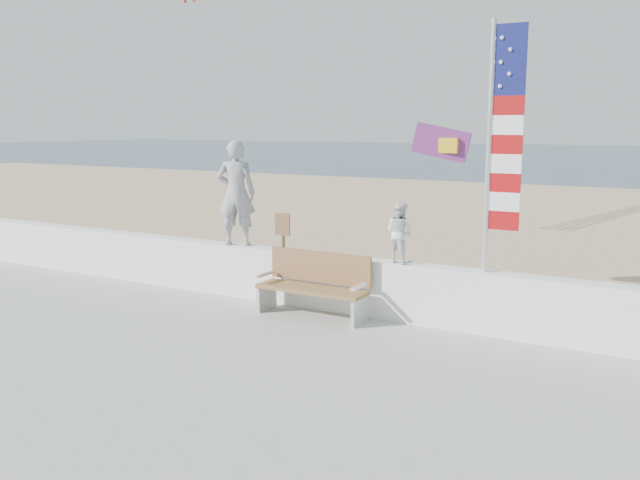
# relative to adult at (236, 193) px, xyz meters

# --- Properties ---
(ground) EXTENTS (220.00, 220.00, 0.00)m
(ground) POSITION_rel_adult_xyz_m (1.59, -2.00, -2.00)
(ground) COLOR #2C4159
(ground) RESTS_ON ground
(sand) EXTENTS (90.00, 40.00, 0.08)m
(sand) POSITION_rel_adult_xyz_m (1.59, 7.00, -1.96)
(sand) COLOR tan
(sand) RESTS_ON ground
(seawall) EXTENTS (30.00, 0.35, 0.90)m
(seawall) POSITION_rel_adult_xyz_m (1.59, 0.00, -1.37)
(seawall) COLOR white
(seawall) RESTS_ON boardwalk
(adult) EXTENTS (0.79, 0.67, 1.83)m
(adult) POSITION_rel_adult_xyz_m (0.00, 0.00, 0.00)
(adult) COLOR #99999F
(adult) RESTS_ON seawall
(child) EXTENTS (0.53, 0.46, 0.93)m
(child) POSITION_rel_adult_xyz_m (3.08, 0.00, -0.45)
(child) COLOR white
(child) RESTS_ON seawall
(bench) EXTENTS (1.80, 0.57, 1.00)m
(bench) POSITION_rel_adult_xyz_m (1.84, -0.45, -1.31)
(bench) COLOR olive
(bench) RESTS_ON boardwalk
(flag) EXTENTS (0.50, 0.08, 3.50)m
(flag) POSITION_rel_adult_xyz_m (4.52, -0.00, 1.00)
(flag) COLOR white
(flag) RESTS_ON seawall
(parafoil_kite) EXTENTS (1.08, 0.50, 0.72)m
(parafoil_kite) POSITION_rel_adult_xyz_m (2.92, 2.24, 0.85)
(parafoil_kite) COLOR red
(parafoil_kite) RESTS_ON ground
(sign) EXTENTS (0.32, 0.07, 1.46)m
(sign) POSITION_rel_adult_xyz_m (0.25, 1.09, -1.05)
(sign) COLOR brown
(sign) RESTS_ON sand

